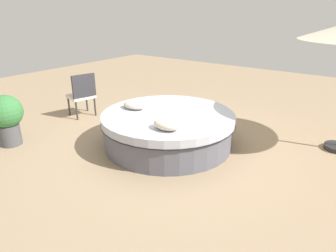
{
  "coord_description": "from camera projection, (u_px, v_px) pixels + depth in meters",
  "views": [
    {
      "loc": [
        2.96,
        -3.99,
        2.32
      ],
      "look_at": [
        0.0,
        0.0,
        0.36
      ],
      "focal_mm": 32.21,
      "sensor_mm": 36.0,
      "label": 1
    }
  ],
  "objects": [
    {
      "name": "patio_chair",
      "position": [
        82.0,
        92.0,
        6.67
      ],
      "size": [
        0.61,
        0.63,
        0.98
      ],
      "rotation": [
        0.0,
        0.0,
        1.33
      ],
      "color": "#333338",
      "rests_on": "ground_plane"
    },
    {
      "name": "round_bed",
      "position": [
        168.0,
        129.0,
        5.36
      ],
      "size": [
        2.34,
        2.34,
        0.59
      ],
      "color": "#595966",
      "rests_on": "ground_plane"
    },
    {
      "name": "ground_plane",
      "position": [
        168.0,
        144.0,
        5.47
      ],
      "size": [
        16.0,
        16.0,
        0.0
      ],
      "primitive_type": "plane",
      "color": "#9E8466"
    },
    {
      "name": "throw_pillow_0",
      "position": [
        135.0,
        105.0,
        5.48
      ],
      "size": [
        0.45,
        0.31,
        0.14
      ],
      "primitive_type": "ellipsoid",
      "color": "beige",
      "rests_on": "round_bed"
    },
    {
      "name": "planter",
      "position": [
        6.0,
        116.0,
        5.27
      ],
      "size": [
        0.58,
        0.58,
        0.92
      ],
      "color": "#4C4C51",
      "rests_on": "ground_plane"
    },
    {
      "name": "throw_pillow_1",
      "position": [
        167.0,
        124.0,
        4.54
      ],
      "size": [
        0.45,
        0.3,
        0.16
      ],
      "primitive_type": "ellipsoid",
      "color": "beige",
      "rests_on": "round_bed"
    }
  ]
}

